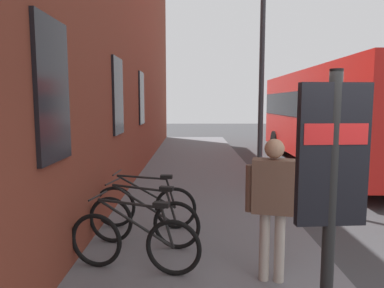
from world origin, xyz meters
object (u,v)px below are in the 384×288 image
Objects in this scene: bicycle_end_of_row at (134,242)px; transit_info_sign at (332,175)px; bicycle_nearest_sign at (143,221)px; bicycle_leaning_wall at (145,206)px; pedestrian_near_bus at (273,196)px; city_bus at (333,113)px; street_lamp at (262,51)px.

transit_info_sign is at bearing -132.26° from bicycle_end_of_row.
bicycle_leaning_wall is at bearing 5.12° from bicycle_nearest_sign.
bicycle_leaning_wall is at bearing 43.92° from pedestrian_near_bus.
city_bus reaches higher than transit_info_sign.
street_lamp reaches higher than bicycle_leaning_wall.
transit_info_sign is at bearing -175.30° from pedestrian_near_bus.
bicycle_nearest_sign and bicycle_leaning_wall have the same top height.
pedestrian_near_bus reaches higher than bicycle_leaning_wall.
city_bus is (6.50, -5.72, 1.41)m from bicycle_leaning_wall.
transit_info_sign is (-1.64, -1.81, 1.21)m from bicycle_end_of_row.
bicycle_nearest_sign is 0.77m from bicycle_leaning_wall.
street_lamp reaches higher than bicycle_end_of_row.
city_bus reaches higher than bicycle_end_of_row.
bicycle_nearest_sign is 0.72× the size of transit_info_sign.
bicycle_nearest_sign is 4.95m from street_lamp.
bicycle_leaning_wall is 0.31× the size of street_lamp.
city_bus is at bearing -25.43° from pedestrian_near_bus.
transit_info_sign is (-2.46, -1.80, 1.21)m from bicycle_nearest_sign.
bicycle_leaning_wall is 3.92m from transit_info_sign.
bicycle_nearest_sign is at bearing 36.29° from transit_info_sign.
street_lamp is (-4.05, 3.30, 1.53)m from city_bus.
pedestrian_near_bus is at bearing 154.57° from city_bus.
transit_info_sign is 0.42× the size of street_lamp.
pedestrian_near_bus is 4.88m from street_lamp.
transit_info_sign is 1.51m from pedestrian_near_bus.
bicycle_end_of_row is 0.81m from bicycle_nearest_sign.
bicycle_nearest_sign is 2.10m from pedestrian_near_bus.
city_bus is 1.85× the size of street_lamp.
street_lamp is at bearing -8.77° from pedestrian_near_bus.
bicycle_end_of_row and bicycle_leaning_wall have the same top height.
pedestrian_near_bus is at bearing -98.17° from bicycle_end_of_row.
bicycle_nearest_sign is 3.28m from transit_info_sign.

